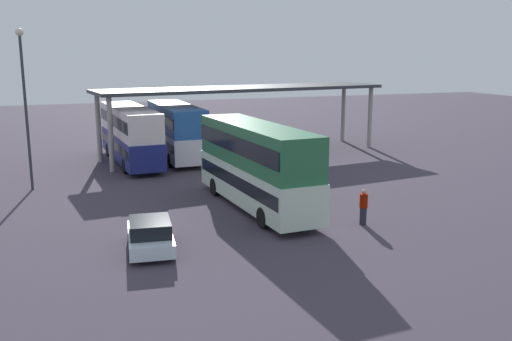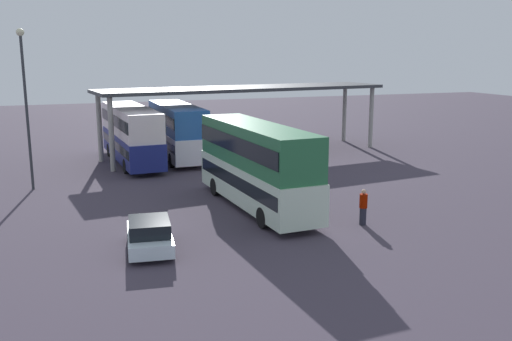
% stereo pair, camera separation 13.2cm
% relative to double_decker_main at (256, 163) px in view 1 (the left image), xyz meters
% --- Properties ---
extents(ground_plane, '(140.00, 140.00, 0.00)m').
position_rel_double_decker_main_xyz_m(ground_plane, '(0.43, -3.87, -2.40)').
color(ground_plane, '#403745').
extents(double_decker_main, '(3.08, 10.86, 4.40)m').
position_rel_double_decker_main_xyz_m(double_decker_main, '(0.00, 0.00, 0.00)').
color(double_decker_main, silver).
rests_on(double_decker_main, ground_plane).
extents(parked_hatchback, '(2.19, 3.95, 1.35)m').
position_rel_double_decker_main_xyz_m(parked_hatchback, '(-6.31, -4.60, -1.73)').
color(parked_hatchback, silver).
rests_on(parked_hatchback, ground_plane).
extents(double_decker_near_canopy, '(3.08, 11.33, 4.11)m').
position_rel_double_decker_main_xyz_m(double_decker_near_canopy, '(-4.41, 14.46, -0.15)').
color(double_decker_near_canopy, navy).
rests_on(double_decker_near_canopy, ground_plane).
extents(double_decker_mid_row, '(2.63, 10.27, 4.09)m').
position_rel_double_decker_main_xyz_m(double_decker_mid_row, '(-0.88, 15.19, -0.16)').
color(double_decker_mid_row, silver).
rests_on(double_decker_mid_row, ground_plane).
extents(depot_canopy, '(23.54, 7.78, 5.33)m').
position_rel_double_decker_main_xyz_m(depot_canopy, '(4.59, 15.17, 2.58)').
color(depot_canopy, '#33353A').
rests_on(depot_canopy, ground_plane).
extents(lamppost_tall, '(0.44, 0.44, 9.31)m').
position_rel_double_decker_main_xyz_m(lamppost_tall, '(-11.09, 8.32, 3.32)').
color(lamppost_tall, '#33353A').
rests_on(lamppost_tall, ground_plane).
extents(pedestrian_waiting, '(0.38, 0.38, 1.72)m').
position_rel_double_decker_main_xyz_m(pedestrian_waiting, '(3.74, -4.50, -1.54)').
color(pedestrian_waiting, '#262633').
rests_on(pedestrian_waiting, ground_plane).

